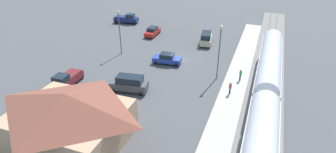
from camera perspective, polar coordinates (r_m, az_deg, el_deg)
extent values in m
plane|color=#4C4C4F|center=(45.90, 2.02, 3.21)|extent=(200.00, 200.00, 0.00)
cube|color=slate|center=(44.01, 19.56, 0.43)|extent=(4.80, 70.00, 0.18)
cube|color=#59544C|center=(43.97, 20.52, 0.45)|extent=(0.10, 70.00, 0.12)
cube|color=#59544C|center=(43.93, 18.67, 0.76)|extent=(0.10, 70.00, 0.12)
cube|color=#B7B2A8|center=(44.07, 14.44, 1.36)|extent=(3.20, 46.00, 0.30)
cube|color=silver|center=(40.06, 19.78, 0.90)|extent=(2.90, 18.84, 3.70)
cube|color=#19389E|center=(40.18, 17.66, 0.87)|extent=(0.04, 17.34, 0.36)
cylinder|color=silver|center=(39.33, 20.19, 3.16)|extent=(2.75, 18.09, 2.76)
cube|color=tan|center=(30.08, -19.28, -9.50)|extent=(10.75, 8.59, 3.66)
pyramid|color=brown|center=(28.52, -20.17, -5.00)|extent=(11.55, 9.39, 1.98)
cube|color=#4C3323|center=(33.21, -14.55, -6.43)|extent=(1.10, 0.08, 2.10)
cylinder|color=#23284C|center=(40.49, 14.51, -0.24)|extent=(0.22, 0.22, 0.85)
cylinder|color=green|center=(40.16, 14.64, 0.68)|extent=(0.36, 0.36, 0.62)
sphere|color=tan|center=(39.97, 14.71, 1.22)|extent=(0.24, 0.24, 0.24)
cylinder|color=#23284C|center=(36.96, 12.52, -2.92)|extent=(0.22, 0.22, 0.85)
cylinder|color=#CC3F33|center=(36.59, 12.64, -1.94)|extent=(0.36, 0.36, 0.62)
sphere|color=tan|center=(36.38, 12.71, -1.35)|extent=(0.24, 0.24, 0.24)
cube|color=#C6B284|center=(52.94, 7.78, 7.47)|extent=(2.71, 5.15, 1.00)
cube|color=#19232D|center=(52.48, 7.83, 8.37)|extent=(2.25, 3.66, 0.88)
cylinder|color=black|center=(54.94, 7.00, 7.75)|extent=(0.22, 0.68, 0.68)
cylinder|color=black|center=(54.86, 8.80, 7.59)|extent=(0.22, 0.68, 0.68)
cylinder|color=black|center=(51.41, 6.62, 6.29)|extent=(0.22, 0.68, 0.68)
cylinder|color=black|center=(51.32, 8.54, 6.12)|extent=(0.22, 0.68, 0.68)
cube|color=maroon|center=(40.68, -20.03, -0.81)|extent=(2.19, 5.48, 0.92)
cube|color=#19232D|center=(39.59, -21.09, -0.38)|extent=(1.80, 1.80, 0.84)
cylinder|color=black|center=(38.97, -20.72, -3.05)|extent=(0.22, 0.76, 0.76)
cylinder|color=black|center=(40.00, -22.68, -2.62)|extent=(0.22, 0.76, 0.76)
cylinder|color=black|center=(41.89, -17.29, -0.18)|extent=(0.22, 0.76, 0.76)
cylinder|color=black|center=(42.85, -19.19, 0.16)|extent=(0.22, 0.76, 0.76)
cube|color=maroon|center=(41.07, -19.39, 0.48)|extent=(1.99, 3.05, 0.20)
cube|color=red|center=(56.91, -3.17, 9.06)|extent=(1.86, 4.51, 0.76)
cube|color=#19232D|center=(56.68, -3.19, 9.73)|extent=(1.63, 2.17, 0.64)
cylinder|color=black|center=(55.27, -3.08, 8.05)|extent=(0.22, 0.68, 0.68)
cylinder|color=black|center=(55.89, -4.61, 8.23)|extent=(0.22, 0.68, 0.68)
cylinder|color=black|center=(58.23, -1.77, 9.15)|extent=(0.22, 0.68, 0.68)
cylinder|color=black|center=(58.81, -3.24, 9.31)|extent=(0.22, 0.68, 0.68)
cube|color=navy|center=(65.42, -8.56, 11.49)|extent=(5.61, 2.66, 0.92)
cube|color=#19232D|center=(64.82, -7.74, 12.20)|extent=(1.94, 1.94, 0.84)
cylinder|color=black|center=(65.61, -6.47, 11.25)|extent=(0.22, 0.76, 0.76)
cylinder|color=black|center=(64.06, -6.97, 10.80)|extent=(0.22, 0.76, 0.76)
cylinder|color=black|center=(67.09, -10.02, 11.39)|extent=(0.22, 0.76, 0.76)
cylinder|color=black|center=(65.58, -10.58, 10.95)|extent=(0.22, 0.76, 0.76)
cube|color=navy|center=(65.60, -9.38, 11.99)|extent=(3.19, 2.24, 0.20)
cube|color=#47494F|center=(37.47, -7.95, -1.80)|extent=(5.14, 2.70, 1.00)
cube|color=#19232D|center=(36.97, -7.82, -0.57)|extent=(3.66, 2.24, 0.88)
cylinder|color=black|center=(37.67, -11.05, -2.80)|extent=(0.22, 0.68, 0.68)
cylinder|color=black|center=(39.03, -10.14, -1.52)|extent=(0.22, 0.68, 0.68)
cylinder|color=black|center=(36.49, -5.49, -3.45)|extent=(0.22, 0.68, 0.68)
cylinder|color=black|center=(37.90, -4.76, -2.11)|extent=(0.22, 0.68, 0.68)
cube|color=#283D9E|center=(44.67, -0.20, 3.51)|extent=(4.68, 2.33, 0.76)
cube|color=#19232D|center=(44.38, -0.20, 4.33)|extent=(2.33, 1.85, 0.64)
cylinder|color=black|center=(45.20, 2.15, 3.26)|extent=(0.22, 0.68, 0.68)
cylinder|color=black|center=(43.78, 1.71, 2.40)|extent=(0.22, 0.68, 0.68)
cylinder|color=black|center=(45.94, -2.01, 3.70)|extent=(0.22, 0.68, 0.68)
cylinder|color=black|center=(44.55, -2.57, 2.86)|extent=(0.22, 0.68, 0.68)
cylinder|color=#515156|center=(39.49, 10.35, 4.47)|extent=(0.16, 0.16, 7.61)
sphere|color=#EAE5C6|center=(38.09, 10.87, 9.96)|extent=(0.44, 0.44, 0.44)
cylinder|color=#515156|center=(47.95, -9.81, 8.57)|extent=(0.16, 0.16, 7.17)
sphere|color=#EAE5C6|center=(46.84, -10.19, 12.90)|extent=(0.44, 0.44, 0.44)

